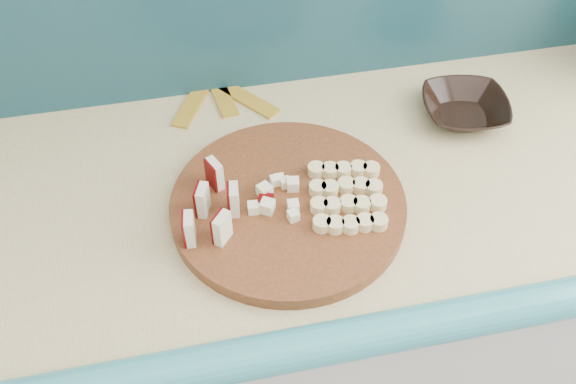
{
  "coord_description": "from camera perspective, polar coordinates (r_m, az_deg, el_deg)",
  "views": [
    {
      "loc": [
        -0.13,
        0.78,
        1.7
      ],
      "look_at": [
        0.01,
        1.45,
        0.95
      ],
      "focal_mm": 40.0,
      "sensor_mm": 36.0,
      "label": 1
    }
  ],
  "objects": [
    {
      "name": "cutting_board",
      "position": [
        1.03,
        0.0,
        -1.2
      ],
      "size": [
        0.44,
        0.44,
        0.02
      ],
      "primitive_type": "cylinder",
      "rotation": [
        0.0,
        0.0,
        -0.18
      ],
      "color": "#3F250D",
      "rests_on": "kitchen_counter"
    },
    {
      "name": "apple_chunks",
      "position": [
        1.01,
        -1.33,
        -0.47
      ],
      "size": [
        0.06,
        0.06,
        0.02
      ],
      "color": "#F3ECC2",
      "rests_on": "cutting_board"
    },
    {
      "name": "kitchen_counter",
      "position": [
        1.45,
        3.28,
        -11.3
      ],
      "size": [
        2.2,
        0.63,
        0.91
      ],
      "color": "beige",
      "rests_on": "ground"
    },
    {
      "name": "banana_peel",
      "position": [
        1.25,
        -6.04,
        8.32
      ],
      "size": [
        0.2,
        0.17,
        0.01
      ],
      "rotation": [
        0.0,
        0.0,
        -0.04
      ],
      "color": "gold",
      "rests_on": "kitchen_counter"
    },
    {
      "name": "banana_slices",
      "position": [
        1.02,
        5.2,
        -0.32
      ],
      "size": [
        0.14,
        0.16,
        0.02
      ],
      "color": "beige",
      "rests_on": "cutting_board"
    },
    {
      "name": "brown_bowl",
      "position": [
        1.23,
        15.43,
        7.17
      ],
      "size": [
        0.18,
        0.18,
        0.04
      ],
      "primitive_type": "imported",
      "rotation": [
        0.0,
        0.0,
        -0.16
      ],
      "color": "black",
      "rests_on": "kitchen_counter"
    },
    {
      "name": "apple_wedges",
      "position": [
        0.99,
        -6.77,
        -1.21
      ],
      "size": [
        0.1,
        0.15,
        0.05
      ],
      "color": "beige",
      "rests_on": "cutting_board"
    }
  ]
}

